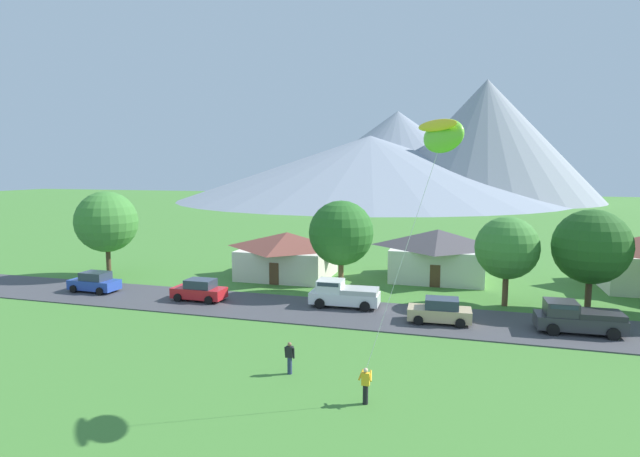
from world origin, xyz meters
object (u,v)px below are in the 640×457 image
(house_right_center, at_px, (438,253))
(pickup_truck_white_west_side, at_px, (343,294))
(tree_near_left, at_px, (591,247))
(watcher_person, at_px, (290,357))
(tree_right_of_center, at_px, (507,248))
(tree_left_of_center, at_px, (341,233))
(tree_near_right, at_px, (107,222))
(kite_flyer_with_kite, at_px, (440,144))
(parked_car_blue_mid_east, at_px, (95,282))
(parked_car_tan_east_end, at_px, (440,311))
(pickup_truck_charcoal_east_side, at_px, (577,317))
(house_left_center, at_px, (287,254))
(parked_car_red_west_end, at_px, (199,290))

(house_right_center, xyz_separation_m, pickup_truck_white_west_side, (-6.33, -12.05, -1.40))
(tree_near_left, distance_m, watcher_person, 24.13)
(tree_right_of_center, bearing_deg, tree_left_of_center, -179.79)
(tree_near_right, relative_size, kite_flyer_with_kite, 0.66)
(parked_car_blue_mid_east, relative_size, parked_car_tan_east_end, 0.99)
(parked_car_blue_mid_east, bearing_deg, pickup_truck_charcoal_east_side, -0.85)
(tree_left_of_center, bearing_deg, house_left_center, 141.54)
(tree_right_of_center, distance_m, parked_car_tan_east_end, 8.34)
(watcher_person, bearing_deg, tree_left_of_center, 94.64)
(pickup_truck_charcoal_east_side, bearing_deg, parked_car_red_west_end, 179.00)
(house_right_center, distance_m, parked_car_red_west_end, 22.26)
(tree_near_left, xyz_separation_m, tree_left_of_center, (-18.59, 0.23, 0.30))
(tree_near_right, xyz_separation_m, kite_flyer_with_kite, (31.91, -18.09, 6.13))
(tree_near_right, bearing_deg, parked_car_tan_east_end, -11.49)
(parked_car_blue_mid_east, bearing_deg, house_right_center, 25.74)
(house_left_center, relative_size, tree_near_left, 1.18)
(tree_near_right, distance_m, pickup_truck_charcoal_east_side, 40.83)
(kite_flyer_with_kite, bearing_deg, parked_car_red_west_end, 146.67)
(house_left_center, relative_size, watcher_person, 5.35)
(tree_left_of_center, height_order, kite_flyer_with_kite, kite_flyer_with_kite)
(parked_car_tan_east_end, distance_m, watcher_person, 12.81)
(tree_left_of_center, relative_size, pickup_truck_white_west_side, 1.49)
(house_left_center, bearing_deg, pickup_truck_white_west_side, -49.68)
(tree_near_left, bearing_deg, parked_car_blue_mid_east, -172.85)
(pickup_truck_white_west_side, bearing_deg, parked_car_red_west_end, -173.15)
(parked_car_tan_east_end, bearing_deg, parked_car_red_west_end, 177.73)
(tree_left_of_center, height_order, parked_car_red_west_end, tree_left_of_center)
(house_right_center, distance_m, tree_left_of_center, 11.41)
(tree_near_right, height_order, pickup_truck_charcoal_east_side, tree_near_right)
(pickup_truck_white_west_side, height_order, pickup_truck_charcoal_east_side, same)
(parked_car_red_west_end, distance_m, watcher_person, 16.33)
(parked_car_red_west_end, bearing_deg, parked_car_blue_mid_east, 179.56)
(house_right_center, xyz_separation_m, tree_near_left, (11.17, -8.47, 2.41))
(parked_car_red_west_end, height_order, watcher_person, parked_car_red_west_end)
(tree_right_of_center, distance_m, parked_car_red_west_end, 24.05)
(tree_near_left, distance_m, tree_right_of_center, 5.69)
(house_right_center, relative_size, kite_flyer_with_kite, 0.72)
(parked_car_blue_mid_east, bearing_deg, parked_car_tan_east_end, -1.63)
(tree_near_left, bearing_deg, tree_near_right, 178.98)
(pickup_truck_white_west_side, relative_size, pickup_truck_charcoal_east_side, 1.00)
(tree_near_right, xyz_separation_m, parked_car_blue_mid_east, (3.08, -5.62, -4.50))
(house_left_center, bearing_deg, parked_car_tan_east_end, -36.77)
(house_left_center, relative_size, tree_right_of_center, 1.30)
(tree_left_of_center, bearing_deg, watcher_person, -85.36)
(kite_flyer_with_kite, bearing_deg, tree_left_of_center, 116.00)
(tree_near_right, xyz_separation_m, pickup_truck_white_west_side, (24.41, -4.33, -4.30))
(tree_near_left, bearing_deg, parked_car_tan_east_end, -150.95)
(parked_car_blue_mid_east, bearing_deg, house_left_center, 37.27)
(tree_near_right, bearing_deg, pickup_truck_white_west_side, -10.06)
(house_left_center, bearing_deg, watcher_person, -69.99)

